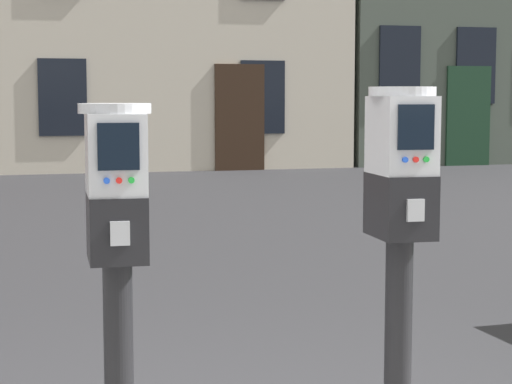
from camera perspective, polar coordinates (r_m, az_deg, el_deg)
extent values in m
cube|color=black|center=(2.78, -8.65, -2.18)|extent=(0.18, 0.25, 0.20)
cube|color=#A5A8AD|center=(2.66, -8.44, -2.57)|extent=(0.06, 0.01, 0.07)
cube|color=#B7BABF|center=(2.76, -8.72, 2.33)|extent=(0.18, 0.23, 0.24)
cube|color=black|center=(2.64, -8.54, 2.80)|extent=(0.12, 0.01, 0.14)
cylinder|color=blue|center=(2.64, -9.26, 0.69)|extent=(0.02, 0.01, 0.02)
cylinder|color=red|center=(2.65, -8.50, 0.71)|extent=(0.02, 0.01, 0.02)
cylinder|color=green|center=(2.65, -7.75, 0.73)|extent=(0.02, 0.01, 0.02)
cylinder|color=#B7BABF|center=(2.75, -8.76, 5.15)|extent=(0.22, 0.22, 0.03)
cylinder|color=black|center=(3.13, 8.79, -10.82)|extent=(0.09, 0.09, 0.89)
cube|color=black|center=(3.02, 8.95, -0.84)|extent=(0.18, 0.25, 0.21)
cube|color=#A5A8AD|center=(2.90, 9.88, -1.12)|extent=(0.06, 0.01, 0.07)
cube|color=#B7BABF|center=(3.00, 9.02, 3.50)|extent=(0.18, 0.23, 0.25)
cube|color=black|center=(2.89, 9.91, 3.99)|extent=(0.12, 0.01, 0.14)
cylinder|color=blue|center=(2.88, 9.25, 1.99)|extent=(0.02, 0.01, 0.02)
cylinder|color=red|center=(2.89, 9.89, 2.00)|extent=(0.02, 0.01, 0.02)
cylinder|color=green|center=(2.90, 10.53, 2.01)|extent=(0.02, 0.01, 0.02)
cylinder|color=#B7BABF|center=(3.00, 9.07, 6.19)|extent=(0.22, 0.22, 0.03)
cube|color=black|center=(17.71, -11.92, 5.77)|extent=(0.90, 0.06, 1.45)
cube|color=black|center=(18.34, 0.42, 5.91)|extent=(0.90, 0.06, 1.45)
cube|color=black|center=(18.22, -1.02, 4.65)|extent=(1.00, 0.07, 2.10)
cube|color=black|center=(19.33, 8.92, 7.80)|extent=(0.90, 0.06, 1.60)
cube|color=black|center=(20.09, 13.49, 7.64)|extent=(0.90, 0.06, 1.60)
cube|color=#193823|center=(20.01, 13.03, 4.62)|extent=(1.00, 0.07, 2.10)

